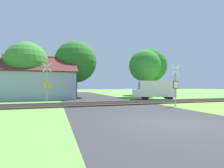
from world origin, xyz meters
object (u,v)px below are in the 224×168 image
(crossing_sign_far, at_px, (47,81))
(mail_truck, at_px, (155,89))
(tree_right, at_px, (145,66))
(tree_far, at_px, (150,65))
(stop_sign_near, at_px, (175,84))
(house, at_px, (41,84))
(tree_left, at_px, (27,63))
(tree_center, at_px, (76,62))

(crossing_sign_far, xyz_separation_m, mail_truck, (12.18, 1.30, -0.82))
(tree_right, height_order, tree_far, tree_far)
(crossing_sign_far, bearing_deg, stop_sign_near, -13.84)
(tree_far, distance_m, mail_truck, 12.01)
(house, xyz_separation_m, tree_far, (18.36, 4.91, 3.60))
(tree_left, distance_m, tree_far, 20.66)
(tree_far, relative_size, mail_truck, 1.62)
(tree_right, xyz_separation_m, tree_far, (3.97, 5.26, 0.80))
(tree_right, relative_size, tree_center, 0.89)
(house, bearing_deg, tree_right, -1.72)
(house, relative_size, tree_left, 1.23)
(house, height_order, tree_center, tree_center)
(tree_left, bearing_deg, crossing_sign_far, -66.67)
(house, relative_size, tree_center, 1.07)
(stop_sign_near, xyz_separation_m, tree_right, (3.62, 11.57, 2.84))
(stop_sign_near, bearing_deg, tree_center, -74.78)
(tree_far, bearing_deg, stop_sign_near, -114.27)
(crossing_sign_far, xyz_separation_m, tree_center, (3.46, 7.67, 2.95))
(tree_left, relative_size, tree_center, 0.87)
(tree_right, bearing_deg, mail_truck, -104.59)
(tree_far, xyz_separation_m, mail_truck, (-5.20, -9.98, -4.19))
(house, bearing_deg, crossing_sign_far, -81.62)
(stop_sign_near, bearing_deg, tree_far, -124.65)
(tree_left, bearing_deg, stop_sign_near, -42.79)
(tree_left, relative_size, mail_truck, 1.32)
(house, distance_m, tree_right, 14.66)
(crossing_sign_far, distance_m, tree_center, 8.91)
(tree_right, distance_m, tree_left, 15.93)
(tree_right, relative_size, tree_left, 1.02)
(stop_sign_near, height_order, house, house)
(mail_truck, bearing_deg, house, 87.50)
(crossing_sign_far, height_order, tree_far, tree_far)
(house, bearing_deg, tree_left, -161.50)
(mail_truck, bearing_deg, crossing_sign_far, 114.67)
(stop_sign_near, bearing_deg, mail_truck, -119.61)
(stop_sign_near, xyz_separation_m, tree_left, (-12.31, 11.40, 2.61))
(crossing_sign_far, height_order, mail_truck, crossing_sign_far)
(crossing_sign_far, bearing_deg, tree_left, 129.04)
(tree_far, bearing_deg, crossing_sign_far, -147.02)
(tree_left, xyz_separation_m, tree_far, (19.90, 5.43, 1.03))
(tree_left, height_order, tree_far, tree_far)
(tree_center, bearing_deg, crossing_sign_far, -114.27)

